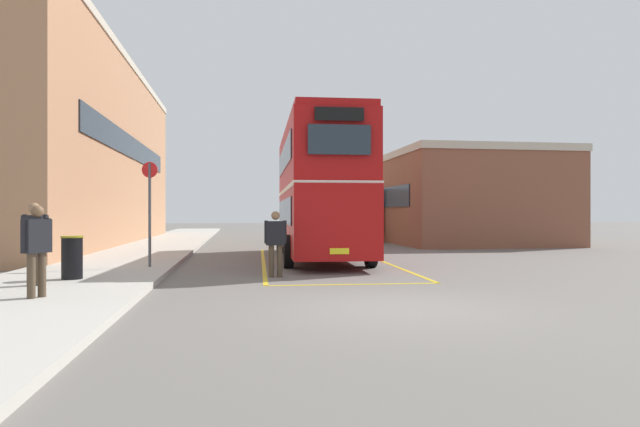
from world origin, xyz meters
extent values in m
plane|color=#66605B|center=(0.00, 14.40, 0.00)|extent=(135.60, 135.60, 0.00)
cube|color=#B2ADA3|center=(-6.50, 16.80, 0.07)|extent=(4.00, 57.60, 0.14)
cube|color=#AD7A56|center=(-10.74, 20.33, 4.55)|extent=(5.28, 25.62, 9.11)
cube|color=#232D38|center=(-8.07, 20.33, 5.01)|extent=(0.06, 19.47, 1.10)
cube|color=#BCB29E|center=(-10.74, 20.33, 9.29)|extent=(5.40, 25.74, 0.36)
cube|color=brown|center=(9.64, 21.71, 2.29)|extent=(8.27, 14.48, 4.58)
cube|color=#232D38|center=(5.47, 21.71, 2.52)|extent=(0.06, 11.01, 1.10)
cube|color=#BCB29E|center=(9.64, 21.71, 4.76)|extent=(8.39, 14.60, 0.36)
cylinder|color=black|center=(-0.97, 13.40, 0.50)|extent=(0.32, 1.01, 1.00)
cylinder|color=black|center=(1.53, 13.31, 0.50)|extent=(0.32, 1.01, 1.00)
cylinder|color=black|center=(-1.19, 7.12, 0.50)|extent=(0.32, 1.01, 1.00)
cylinder|color=black|center=(1.31, 7.03, 0.50)|extent=(0.32, 1.01, 1.00)
cube|color=#A80F0F|center=(0.17, 10.21, 1.40)|extent=(2.78, 10.21, 2.10)
cube|color=#A80F0F|center=(0.17, 10.21, 3.50)|extent=(2.77, 10.01, 2.10)
cube|color=#A80F0F|center=(0.17, 10.21, 4.65)|extent=(2.67, 9.90, 0.20)
cube|color=white|center=(0.17, 10.21, 2.45)|extent=(2.81, 10.11, 0.14)
cube|color=#232D38|center=(-1.06, 10.26, 1.70)|extent=(0.33, 8.30, 0.84)
cube|color=#232D38|center=(-1.06, 10.26, 3.60)|extent=(0.33, 8.30, 0.84)
cube|color=#232D38|center=(1.40, 10.17, 1.70)|extent=(0.33, 8.30, 0.84)
cube|color=#232D38|center=(1.40, 10.17, 3.60)|extent=(0.33, 8.30, 0.84)
cube|color=#232D38|center=(-0.01, 5.13, 3.60)|extent=(1.70, 0.10, 0.80)
cube|color=black|center=(-0.01, 5.13, 4.28)|extent=(1.33, 0.09, 0.36)
cube|color=#232D38|center=(0.35, 15.30, 1.80)|extent=(1.94, 0.11, 1.00)
cube|color=yellow|center=(-0.01, 5.13, 0.63)|extent=(0.52, 0.05, 0.16)
cylinder|color=black|center=(2.57, 27.14, 0.46)|extent=(0.31, 0.93, 0.92)
cylinder|color=black|center=(5.01, 27.27, 0.46)|extent=(0.31, 0.93, 0.92)
cylinder|color=black|center=(2.81, 22.29, 0.46)|extent=(0.31, 0.93, 0.92)
cylinder|color=black|center=(5.25, 22.41, 0.46)|extent=(0.31, 0.93, 0.92)
cube|color=silver|center=(3.91, 24.78, 1.60)|extent=(2.77, 8.21, 2.60)
cube|color=silver|center=(3.91, 24.78, 2.96)|extent=(2.61, 7.88, 0.12)
cube|color=#232D38|center=(2.71, 24.72, 1.95)|extent=(0.36, 6.47, 0.96)
cube|color=#232D38|center=(5.11, 24.84, 1.95)|extent=(0.36, 6.47, 0.96)
cube|color=#232D38|center=(3.70, 28.84, 1.90)|extent=(1.89, 0.13, 1.10)
cylinder|color=#473828|center=(-1.62, 4.84, 0.41)|extent=(0.14, 0.14, 0.82)
cylinder|color=#473828|center=(-1.84, 4.84, 0.41)|extent=(0.14, 0.14, 0.82)
cube|color=black|center=(-1.73, 4.84, 1.13)|extent=(0.48, 0.23, 0.62)
cylinder|color=black|center=(-1.49, 4.84, 1.16)|extent=(0.09, 0.09, 0.59)
cylinder|color=black|center=(-1.97, 4.84, 1.16)|extent=(0.09, 0.09, 0.59)
sphere|color=#8C6647|center=(-1.73, 4.82, 1.58)|extent=(0.22, 0.22, 0.22)
cylinder|color=#473828|center=(-6.75, 2.90, 0.56)|extent=(0.14, 0.14, 0.83)
cylinder|color=#473828|center=(-6.95, 2.97, 0.56)|extent=(0.14, 0.14, 0.83)
cube|color=black|center=(-6.85, 2.93, 1.29)|extent=(0.53, 0.37, 0.63)
cylinder|color=black|center=(-6.62, 2.85, 1.32)|extent=(0.09, 0.09, 0.59)
cylinder|color=black|center=(-7.08, 3.02, 1.32)|extent=(0.09, 0.09, 0.59)
sphere|color=#8C6647|center=(-6.86, 2.92, 1.74)|extent=(0.23, 0.23, 0.23)
cylinder|color=#473828|center=(-6.15, 1.25, 0.54)|extent=(0.14, 0.14, 0.80)
cylinder|color=#473828|center=(-6.27, 1.08, 0.54)|extent=(0.14, 0.14, 0.80)
cube|color=black|center=(-6.21, 1.16, 1.24)|extent=(0.45, 0.51, 0.60)
cylinder|color=black|center=(-6.08, 1.35, 1.27)|extent=(0.09, 0.09, 0.57)
cylinder|color=black|center=(-6.34, 0.97, 1.27)|extent=(0.09, 0.09, 0.57)
sphere|color=brown|center=(-6.19, 1.15, 1.67)|extent=(0.22, 0.22, 0.22)
cylinder|color=black|center=(-6.42, 3.98, 0.61)|extent=(0.46, 0.46, 0.94)
cylinder|color=olive|center=(-6.42, 3.98, 1.10)|extent=(0.48, 0.48, 0.04)
cylinder|color=#4C4C51|center=(-5.13, 6.66, 1.59)|extent=(0.08, 0.08, 2.89)
cylinder|color=red|center=(-5.13, 6.66, 2.85)|extent=(0.44, 0.10, 0.44)
cube|color=gold|center=(-1.84, 9.27, 0.00)|extent=(0.55, 12.12, 0.01)
cube|color=gold|center=(2.18, 9.13, 0.00)|extent=(0.55, 12.12, 0.01)
cube|color=gold|center=(-0.05, 3.14, 0.00)|extent=(4.14, 0.27, 0.01)
camera|label=1|loc=(-2.66, -9.16, 1.64)|focal=30.72mm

